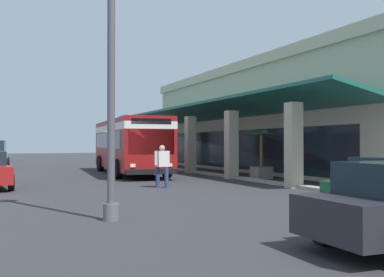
% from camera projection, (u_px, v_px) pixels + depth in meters
% --- Properties ---
extents(ground, '(120.00, 120.00, 0.00)m').
position_uv_depth(ground, '(240.00, 170.00, 31.02)').
color(ground, '#2D2D30').
extents(curb_strip, '(31.95, 0.50, 0.12)m').
position_uv_depth(curb_strip, '(194.00, 171.00, 28.73)').
color(curb_strip, '#9E998E').
rests_on(curb_strip, ground).
extents(plaza_building, '(26.92, 17.34, 6.83)m').
position_uv_depth(plaza_building, '(321.00, 120.00, 32.54)').
color(plaza_building, '#B2A88E').
rests_on(plaza_building, ground).
extents(transit_bus, '(11.38, 3.48, 3.34)m').
position_uv_depth(transit_bus, '(129.00, 142.00, 27.42)').
color(transit_bus, maroon).
rests_on(transit_bus, ground).
extents(pedestrian, '(0.43, 0.68, 1.71)m').
position_uv_depth(pedestrian, '(162.00, 164.00, 18.88)').
color(pedestrian, navy).
rests_on(pedestrian, ground).
extents(potted_palm, '(1.81, 1.86, 2.47)m').
position_uv_depth(potted_palm, '(261.00, 166.00, 23.69)').
color(potted_palm, gray).
rests_on(potted_palm, ground).
extents(lot_light_pole, '(0.60, 0.60, 7.92)m').
position_uv_depth(lot_light_pole, '(111.00, 37.00, 10.88)').
color(lot_light_pole, '#59595B').
rests_on(lot_light_pole, ground).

